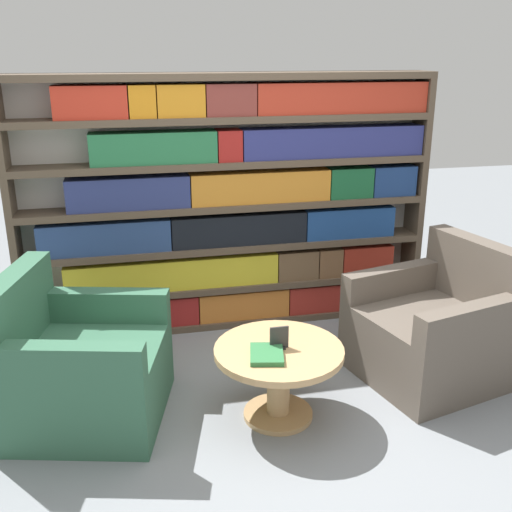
% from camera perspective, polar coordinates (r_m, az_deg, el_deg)
% --- Properties ---
extents(ground_plane, '(14.00, 14.00, 0.00)m').
position_cam_1_polar(ground_plane, '(3.63, 1.56, -15.68)').
color(ground_plane, gray).
extents(bookshelf, '(3.11, 0.30, 1.92)m').
position_cam_1_polar(bookshelf, '(4.55, -2.31, 4.81)').
color(bookshelf, silver).
rests_on(bookshelf, ground_plane).
extents(armchair_left, '(1.05, 1.03, 0.89)m').
position_cam_1_polar(armchair_left, '(3.68, -16.49, -10.31)').
color(armchair_left, '#336047').
rests_on(armchair_left, ground_plane).
extents(armchair_right, '(1.05, 1.03, 0.89)m').
position_cam_1_polar(armchair_right, '(4.14, 16.68, -6.92)').
color(armchair_right, brown).
rests_on(armchair_right, ground_plane).
extents(coffee_table, '(0.75, 0.75, 0.45)m').
position_cam_1_polar(coffee_table, '(3.53, 2.17, -10.60)').
color(coffee_table, tan).
rests_on(coffee_table, ground_plane).
extents(table_sign, '(0.11, 0.06, 0.13)m').
position_cam_1_polar(table_sign, '(3.44, 2.21, -7.93)').
color(table_sign, black).
rests_on(table_sign, coffee_table).
extents(stray_book, '(0.23, 0.27, 0.03)m').
position_cam_1_polar(stray_book, '(3.37, 1.03, -9.34)').
color(stray_book, '#2D703D').
rests_on(stray_book, coffee_table).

